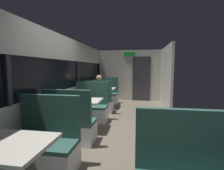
# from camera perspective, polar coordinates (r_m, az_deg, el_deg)

# --- Properties ---
(ground_plane) EXTENTS (3.30, 9.20, 0.02)m
(ground_plane) POSITION_cam_1_polar(r_m,az_deg,el_deg) (3.88, 1.96, -17.11)
(ground_plane) COLOR #665B4C
(carriage_window_panel_left) EXTENTS (0.09, 8.48, 2.30)m
(carriage_window_panel_left) POSITION_cam_1_polar(r_m,az_deg,el_deg) (4.04, -18.86, -0.09)
(carriage_window_panel_left) COLOR beige
(carriage_window_panel_left) RESTS_ON ground_plane
(carriage_end_bulkhead) EXTENTS (2.90, 0.11, 2.30)m
(carriage_end_bulkhead) POSITION_cam_1_polar(r_m,az_deg,el_deg) (7.76, 6.36, 3.18)
(carriage_end_bulkhead) COLOR beige
(carriage_end_bulkhead) RESTS_ON ground_plane
(carriage_aisle_panel_right) EXTENTS (0.08, 2.40, 2.30)m
(carriage_aisle_panel_right) POSITION_cam_1_polar(r_m,az_deg,el_deg) (6.63, 17.94, 2.56)
(carriage_aisle_panel_right) COLOR beige
(carriage_aisle_panel_right) RESTS_ON ground_plane
(dining_table_near_window) EXTENTS (0.90, 0.70, 0.74)m
(dining_table_near_window) POSITION_cam_1_polar(r_m,az_deg,el_deg) (2.16, -32.25, -18.78)
(dining_table_near_window) COLOR #9E9EA3
(dining_table_near_window) RESTS_ON ground_plane
(bench_near_window_facing_entry) EXTENTS (0.95, 0.50, 1.10)m
(bench_near_window_facing_entry) POSITION_cam_1_polar(r_m,az_deg,el_deg) (2.80, -21.80, -19.48)
(bench_near_window_facing_entry) COLOR silver
(bench_near_window_facing_entry) RESTS_ON ground_plane
(dining_table_mid_window) EXTENTS (0.90, 0.70, 0.74)m
(dining_table_mid_window) POSITION_cam_1_polar(r_m,az_deg,el_deg) (4.11, -10.10, -6.36)
(dining_table_mid_window) COLOR #9E9EA3
(dining_table_mid_window) RESTS_ON ground_plane
(bench_mid_window_facing_end) EXTENTS (0.95, 0.50, 1.10)m
(bench_mid_window_facing_end) POSITION_cam_1_polar(r_m,az_deg,el_deg) (3.57, -13.82, -13.56)
(bench_mid_window_facing_end) COLOR silver
(bench_mid_window_facing_end) RESTS_ON ground_plane
(bench_mid_window_facing_entry) EXTENTS (0.95, 0.50, 1.10)m
(bench_mid_window_facing_entry) POSITION_cam_1_polar(r_m,az_deg,el_deg) (4.83, -7.26, -8.25)
(bench_mid_window_facing_entry) COLOR silver
(bench_mid_window_facing_entry) RESTS_ON ground_plane
(dining_table_far_window) EXTENTS (0.90, 0.70, 0.74)m
(dining_table_far_window) POSITION_cam_1_polar(r_m,az_deg,el_deg) (6.33, -3.09, -1.95)
(dining_table_far_window) COLOR #9E9EA3
(dining_table_far_window) RESTS_ON ground_plane
(bench_far_window_facing_end) EXTENTS (0.95, 0.50, 1.10)m
(bench_far_window_facing_end) POSITION_cam_1_polar(r_m,az_deg,el_deg) (5.71, -4.58, -5.99)
(bench_far_window_facing_end) COLOR silver
(bench_far_window_facing_end) RESTS_ON ground_plane
(bench_far_window_facing_entry) EXTENTS (0.95, 0.50, 1.10)m
(bench_far_window_facing_entry) POSITION_cam_1_polar(r_m,az_deg,el_deg) (7.06, -1.87, -3.68)
(bench_far_window_facing_entry) COLOR silver
(bench_far_window_facing_entry) RESTS_ON ground_plane
(seated_passenger) EXTENTS (0.47, 0.55, 1.26)m
(seated_passenger) POSITION_cam_1_polar(r_m,az_deg,el_deg) (5.74, -4.43, -3.81)
(seated_passenger) COLOR #26262D
(seated_passenger) RESTS_ON ground_plane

